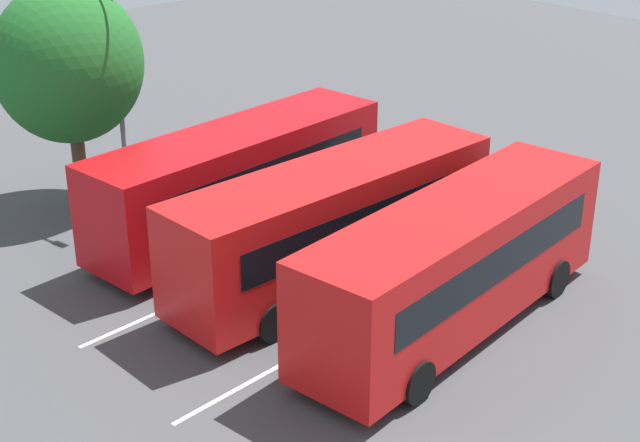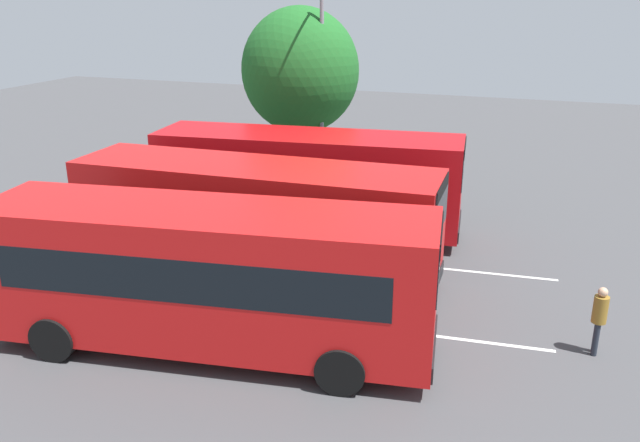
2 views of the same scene
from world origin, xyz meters
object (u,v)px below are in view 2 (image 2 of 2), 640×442
bus_center_left (257,218)px  street_lamp (321,76)px  bus_center_right (308,179)px  pedestrian (599,315)px  bus_far_left (209,274)px  depot_tree (300,71)px

bus_center_left → street_lamp: (-1.18, 8.52, 2.77)m
bus_center_left → bus_center_right: size_ratio=0.99×
pedestrian → bus_far_left: bearing=21.3°
bus_far_left → depot_tree: depot_tree is taller
bus_center_right → street_lamp: street_lamp is taller
bus_center_left → street_lamp: size_ratio=1.26×
bus_far_left → bus_center_right: same height
pedestrian → street_lamp: size_ratio=0.20×
depot_tree → bus_far_left: bearing=-77.3°
bus_far_left → pedestrian: bus_far_left is taller
bus_far_left → bus_center_left: size_ratio=1.02×
bus_center_left → depot_tree: (-2.44, 9.58, 2.80)m
street_lamp → depot_tree: (-1.26, 1.06, 0.03)m
bus_center_right → pedestrian: bus_center_right is taller
bus_center_left → bus_center_right: (-0.06, 4.17, 0.00)m
bus_center_right → bus_far_left: bearing=-91.8°
pedestrian → street_lamp: (-9.91, 9.62, 3.64)m
bus_center_left → bus_center_right: bearing=89.0°
bus_center_right → depot_tree: size_ratio=1.43×
bus_far_left → bus_center_right: size_ratio=1.00×
bus_far_left → bus_center_left: same height
depot_tree → bus_center_left: bearing=-75.7°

